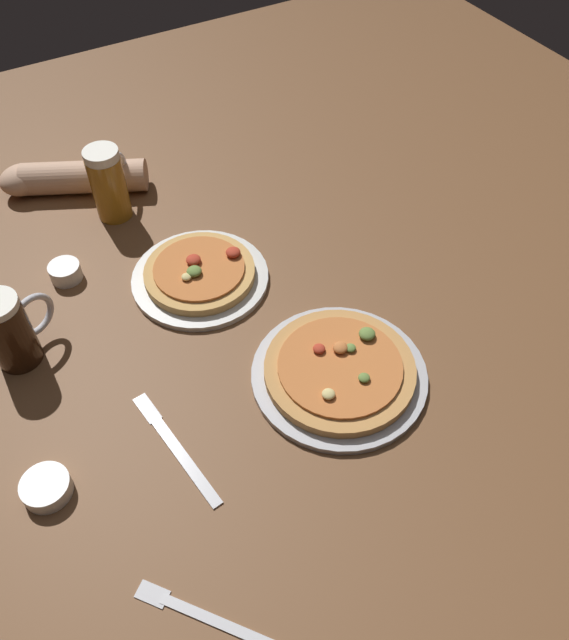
{
  "coord_description": "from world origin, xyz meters",
  "views": [
    {
      "loc": [
        -0.38,
        -0.66,
        0.91
      ],
      "look_at": [
        0.0,
        0.0,
        0.02
      ],
      "focal_mm": 36.02,
      "sensor_mm": 36.0,
      "label": 1
    }
  ],
  "objects_px": {
    "diner_arm": "(68,178)",
    "beer_mug_amber": "(109,183)",
    "ramekin_sauce": "(65,272)",
    "knife_right": "(175,446)",
    "beer_mug_dark": "(11,330)",
    "ramekin_butter": "(46,488)",
    "fork_left": "(202,615)",
    "pizza_plate_near": "(340,371)",
    "pizza_plate_far": "(200,274)"
  },
  "relations": [
    {
      "from": "pizza_plate_far",
      "to": "ramekin_sauce",
      "type": "bearing_deg",
      "value": 149.08
    },
    {
      "from": "ramekin_sauce",
      "to": "knife_right",
      "type": "bearing_deg",
      "value": -85.56
    },
    {
      "from": "pizza_plate_near",
      "to": "diner_arm",
      "type": "xyz_separation_m",
      "value": [
        -0.24,
        0.73,
        0.02
      ]
    },
    {
      "from": "pizza_plate_near",
      "to": "fork_left",
      "type": "xyz_separation_m",
      "value": [
        -0.37,
        -0.24,
        -0.01
      ]
    },
    {
      "from": "pizza_plate_near",
      "to": "beer_mug_dark",
      "type": "xyz_separation_m",
      "value": [
        -0.46,
        0.32,
        0.06
      ]
    },
    {
      "from": "ramekin_butter",
      "to": "knife_right",
      "type": "distance_m",
      "value": 0.2
    },
    {
      "from": "ramekin_sauce",
      "to": "beer_mug_dark",
      "type": "bearing_deg",
      "value": -129.81
    },
    {
      "from": "fork_left",
      "to": "diner_arm",
      "type": "relative_size",
      "value": 0.56
    },
    {
      "from": "ramekin_butter",
      "to": "knife_right",
      "type": "height_order",
      "value": "ramekin_butter"
    },
    {
      "from": "pizza_plate_near",
      "to": "diner_arm",
      "type": "bearing_deg",
      "value": 108.53
    },
    {
      "from": "pizza_plate_near",
      "to": "fork_left",
      "type": "height_order",
      "value": "pizza_plate_near"
    },
    {
      "from": "pizza_plate_near",
      "to": "beer_mug_dark",
      "type": "bearing_deg",
      "value": 145.7
    },
    {
      "from": "ramekin_sauce",
      "to": "knife_right",
      "type": "xyz_separation_m",
      "value": [
        0.04,
        -0.45,
        -0.01
      ]
    },
    {
      "from": "pizza_plate_near",
      "to": "ramekin_butter",
      "type": "bearing_deg",
      "value": 175.68
    },
    {
      "from": "pizza_plate_near",
      "to": "beer_mug_dark",
      "type": "distance_m",
      "value": 0.56
    },
    {
      "from": "knife_right",
      "to": "beer_mug_dark",
      "type": "bearing_deg",
      "value": 118.09
    },
    {
      "from": "ramekin_butter",
      "to": "fork_left",
      "type": "relative_size",
      "value": 0.43
    },
    {
      "from": "pizza_plate_near",
      "to": "beer_mug_amber",
      "type": "relative_size",
      "value": 1.88
    },
    {
      "from": "pizza_plate_near",
      "to": "beer_mug_dark",
      "type": "relative_size",
      "value": 2.07
    },
    {
      "from": "beer_mug_amber",
      "to": "fork_left",
      "type": "xyz_separation_m",
      "value": [
        -0.19,
        -0.85,
        -0.08
      ]
    },
    {
      "from": "beer_mug_dark",
      "to": "beer_mug_amber",
      "type": "height_order",
      "value": "beer_mug_amber"
    },
    {
      "from": "beer_mug_dark",
      "to": "diner_arm",
      "type": "relative_size",
      "value": 0.48
    },
    {
      "from": "knife_right",
      "to": "diner_arm",
      "type": "bearing_deg",
      "value": 85.53
    },
    {
      "from": "ramekin_sauce",
      "to": "fork_left",
      "type": "bearing_deg",
      "value": -92.81
    },
    {
      "from": "knife_right",
      "to": "diner_arm",
      "type": "relative_size",
      "value": 0.8
    },
    {
      "from": "pizza_plate_near",
      "to": "knife_right",
      "type": "xyz_separation_m",
      "value": [
        -0.3,
        0.01,
        -0.01
      ]
    },
    {
      "from": "ramekin_sauce",
      "to": "knife_right",
      "type": "relative_size",
      "value": 0.25
    },
    {
      "from": "diner_arm",
      "to": "pizza_plate_near",
      "type": "bearing_deg",
      "value": -71.47
    },
    {
      "from": "pizza_plate_near",
      "to": "beer_mug_amber",
      "type": "bearing_deg",
      "value": 106.73
    },
    {
      "from": "beer_mug_amber",
      "to": "ramekin_butter",
      "type": "height_order",
      "value": "beer_mug_amber"
    },
    {
      "from": "ramekin_butter",
      "to": "pizza_plate_near",
      "type": "bearing_deg",
      "value": -4.32
    },
    {
      "from": "ramekin_butter",
      "to": "pizza_plate_far",
      "type": "bearing_deg",
      "value": 37.11
    },
    {
      "from": "beer_mug_dark",
      "to": "knife_right",
      "type": "bearing_deg",
      "value": -61.91
    },
    {
      "from": "ramekin_sauce",
      "to": "diner_arm",
      "type": "bearing_deg",
      "value": 70.89
    },
    {
      "from": "ramekin_sauce",
      "to": "ramekin_butter",
      "type": "xyz_separation_m",
      "value": [
        -0.16,
        -0.43,
        -0.0
      ]
    },
    {
      "from": "beer_mug_dark",
      "to": "beer_mug_amber",
      "type": "xyz_separation_m",
      "value": [
        0.28,
        0.29,
        0.01
      ]
    },
    {
      "from": "beer_mug_dark",
      "to": "beer_mug_amber",
      "type": "bearing_deg",
      "value": 46.29
    },
    {
      "from": "pizza_plate_far",
      "to": "knife_right",
      "type": "relative_size",
      "value": 1.09
    },
    {
      "from": "beer_mug_dark",
      "to": "beer_mug_amber",
      "type": "distance_m",
      "value": 0.4
    },
    {
      "from": "pizza_plate_far",
      "to": "knife_right",
      "type": "xyz_separation_m",
      "value": [
        -0.19,
        -0.32,
        -0.01
      ]
    },
    {
      "from": "ramekin_sauce",
      "to": "diner_arm",
      "type": "relative_size",
      "value": 0.2
    },
    {
      "from": "ramekin_butter",
      "to": "fork_left",
      "type": "distance_m",
      "value": 0.3
    },
    {
      "from": "pizza_plate_far",
      "to": "fork_left",
      "type": "xyz_separation_m",
      "value": [
        -0.26,
        -0.57,
        -0.01
      ]
    },
    {
      "from": "fork_left",
      "to": "knife_right",
      "type": "height_order",
      "value": "same"
    },
    {
      "from": "ramekin_sauce",
      "to": "diner_arm",
      "type": "xyz_separation_m",
      "value": [
        0.09,
        0.26,
        0.02
      ]
    },
    {
      "from": "diner_arm",
      "to": "beer_mug_amber",
      "type": "bearing_deg",
      "value": -63.15
    },
    {
      "from": "beer_mug_amber",
      "to": "fork_left",
      "type": "bearing_deg",
      "value": -102.53
    },
    {
      "from": "ramekin_butter",
      "to": "knife_right",
      "type": "relative_size",
      "value": 0.3
    },
    {
      "from": "beer_mug_dark",
      "to": "knife_right",
      "type": "xyz_separation_m",
      "value": [
        0.16,
        -0.3,
        -0.07
      ]
    },
    {
      "from": "pizza_plate_near",
      "to": "diner_arm",
      "type": "height_order",
      "value": "diner_arm"
    }
  ]
}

